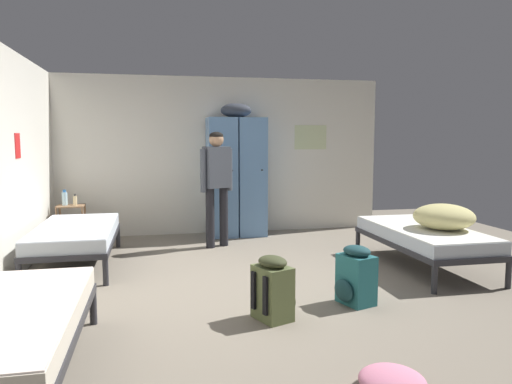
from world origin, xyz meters
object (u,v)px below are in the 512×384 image
Objects in this scene: backpack_olive at (273,289)px; backpack_teal at (355,276)px; bed_left_rear at (76,234)px; water_bottle at (65,198)px; bedding_heap at (444,217)px; clothes_pile_pink at (392,381)px; lotion_bottle at (75,200)px; bed_left_front at (3,325)px; shelf_unit at (71,221)px; person_traveler at (217,178)px; locker_bank at (236,174)px; bed_right at (423,236)px.

backpack_teal is at bearing 14.32° from backpack_olive.
water_bottle is at bearing 104.42° from bed_left_rear.
bedding_heap reaches higher than clothes_pile_pink.
backpack_olive is (1.91, -2.20, -0.12)m from bed_left_rear.
bedding_heap is at bearing 30.48° from backpack_teal.
backpack_teal is at bearing 74.68° from clothes_pile_pink.
bedding_heap reaches higher than lotion_bottle.
backpack_olive is (1.91, 0.73, -0.12)m from bed_left_front.
bed_left_front is 2.70× the size of bedding_heap.
shelf_unit is 0.35× the size of person_traveler.
bed_left_rear is 8.39× the size of water_bottle.
locker_bank is at bearing 4.64° from lotion_bottle.
lotion_bottle is 0.31× the size of backpack_olive.
bed_right is at bearing 25.90° from bed_left_front.
person_traveler is (1.80, 3.59, 0.60)m from bed_left_front.
shelf_unit is 1.35× the size of clothes_pile_pink.
bed_left_front is (-2.21, -4.34, -0.59)m from locker_bank.
water_bottle reaches higher than bed_left_rear.
water_bottle is at bearing 151.87° from bedding_heap.
lotion_bottle is 5.39m from clothes_pile_pink.
lotion_bottle is 0.40× the size of clothes_pile_pink.
person_traveler is (2.05, -0.60, 0.63)m from shelf_unit.
bedding_heap is at bearing -28.34° from lotion_bottle.
person_traveler reaches higher than water_bottle.
person_traveler is 7.16× the size of water_bottle.
bed_right and bed_left_rear have the same top height.
bed_left_rear is 2.70× the size of bedding_heap.
bedding_heap is at bearing -28.36° from shelf_unit.
bedding_heap is 3.10× the size of water_bottle.
clothes_pile_pink is at bearing -124.01° from bed_right.
bedding_heap reaches higher than bed_left_front.
lotion_bottle is 0.31× the size of backpack_teal.
person_traveler is 4.31m from clothes_pile_pink.
locker_bank is at bearing 91.41° from clothes_pile_pink.
bed_left_rear is 4.35m from bedding_heap.
backpack_olive is (-0.84, -0.21, 0.00)m from backpack_teal.
person_traveler is (-2.39, 1.80, 0.34)m from bedding_heap.
clothes_pile_pink is (-0.42, -1.52, -0.20)m from backpack_teal.
water_bottle is (-4.52, 2.42, 0.03)m from bedding_heap.
backpack_teal is (2.92, -3.21, -0.39)m from lotion_bottle.
backpack_olive is at bearing -87.83° from person_traveler.
lotion_bottle is at bearing 98.37° from bed_left_rear.
backpack_teal is (3.07, -3.27, -0.41)m from water_bottle.
clothes_pile_pink is at bearing -88.59° from locker_bank.
shelf_unit is 4.84m from bed_right.
backpack_olive is 1.39m from clothes_pile_pink.
bed_right is at bearing -52.22° from locker_bank.
locker_bank is 2.56m from water_bottle.
backpack_olive is at bearing -154.99° from bedding_heap.
lotion_bottle is at bearing -175.36° from locker_bank.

